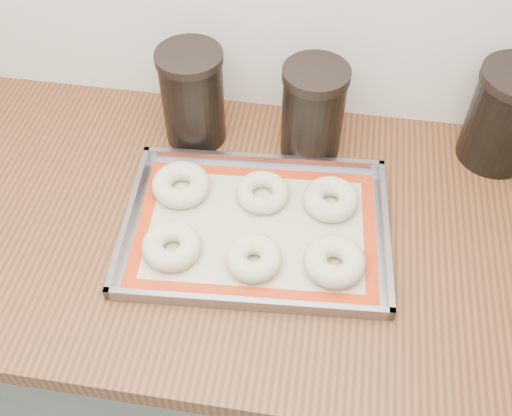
% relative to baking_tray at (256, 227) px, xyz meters
% --- Properties ---
extents(cabinet, '(3.00, 0.65, 0.86)m').
position_rel_baking_tray_xyz_m(cabinet, '(0.12, 0.02, -0.48)').
color(cabinet, slate).
rests_on(cabinet, floor).
extents(countertop, '(3.06, 0.68, 0.04)m').
position_rel_baking_tray_xyz_m(countertop, '(0.12, 0.02, -0.03)').
color(countertop, brown).
rests_on(countertop, cabinet).
extents(baking_tray, '(0.48, 0.36, 0.03)m').
position_rel_baking_tray_xyz_m(baking_tray, '(0.00, 0.00, 0.00)').
color(baking_tray, gray).
rests_on(baking_tray, countertop).
extents(baking_mat, '(0.44, 0.32, 0.00)m').
position_rel_baking_tray_xyz_m(baking_mat, '(0.00, 0.00, -0.00)').
color(baking_mat, '#C6B793').
rests_on(baking_mat, baking_tray).
extents(bagel_front_left, '(0.11, 0.11, 0.04)m').
position_rel_baking_tray_xyz_m(bagel_front_left, '(-0.13, -0.07, 0.02)').
color(bagel_front_left, beige).
rests_on(bagel_front_left, baking_mat).
extents(bagel_front_mid, '(0.11, 0.11, 0.04)m').
position_rel_baking_tray_xyz_m(bagel_front_mid, '(0.01, -0.08, 0.02)').
color(bagel_front_mid, beige).
rests_on(bagel_front_mid, baking_mat).
extents(bagel_front_right, '(0.13, 0.13, 0.04)m').
position_rel_baking_tray_xyz_m(bagel_front_right, '(0.14, -0.06, 0.02)').
color(bagel_front_right, beige).
rests_on(bagel_front_right, baking_mat).
extents(bagel_back_left, '(0.13, 0.13, 0.04)m').
position_rel_baking_tray_xyz_m(bagel_back_left, '(-0.15, 0.06, 0.02)').
color(bagel_back_left, beige).
rests_on(bagel_back_left, baking_mat).
extents(bagel_back_mid, '(0.11, 0.11, 0.03)m').
position_rel_baking_tray_xyz_m(bagel_back_mid, '(0.00, 0.07, 0.01)').
color(bagel_back_mid, beige).
rests_on(bagel_back_mid, baking_mat).
extents(bagel_back_right, '(0.12, 0.12, 0.04)m').
position_rel_baking_tray_xyz_m(bagel_back_right, '(0.12, 0.07, 0.02)').
color(bagel_back_right, beige).
rests_on(bagel_back_right, baking_mat).
extents(canister_left, '(0.12, 0.12, 0.20)m').
position_rel_baking_tray_xyz_m(canister_left, '(-0.16, 0.22, 0.09)').
color(canister_left, black).
rests_on(canister_left, countertop).
extents(canister_mid, '(0.12, 0.12, 0.19)m').
position_rel_baking_tray_xyz_m(canister_mid, '(0.07, 0.22, 0.09)').
color(canister_mid, black).
rests_on(canister_mid, countertop).
extents(canister_right, '(0.14, 0.14, 0.20)m').
position_rel_baking_tray_xyz_m(canister_right, '(0.43, 0.26, 0.09)').
color(canister_right, black).
rests_on(canister_right, countertop).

